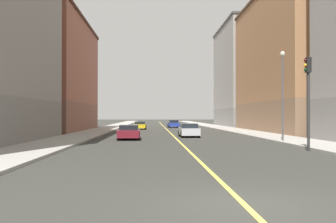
% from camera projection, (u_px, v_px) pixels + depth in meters
% --- Properties ---
extents(ground_plane, '(400.00, 400.00, 0.00)m').
position_uv_depth(ground_plane, '(244.00, 204.00, 8.99)').
color(ground_plane, '#31312C').
rests_on(ground_plane, ground).
extents(sidewalk_left, '(3.91, 168.00, 0.15)m').
position_uv_depth(sidewalk_left, '(228.00, 129.00, 58.33)').
color(sidewalk_left, '#9E9B93').
rests_on(sidewalk_left, ground).
extents(sidewalk_right, '(3.91, 168.00, 0.15)m').
position_uv_depth(sidewalk_right, '(105.00, 129.00, 57.56)').
color(sidewalk_right, '#9E9B93').
rests_on(sidewalk_right, ground).
extents(lane_center_stripe, '(0.16, 154.00, 0.01)m').
position_uv_depth(lane_center_stripe, '(167.00, 129.00, 57.95)').
color(lane_center_stripe, '#E5D14C').
rests_on(lane_center_stripe, ground).
extents(building_left_mid, '(8.75, 26.03, 18.02)m').
position_uv_depth(building_left_mid, '(290.00, 62.00, 49.07)').
color(building_left_mid, '#8F6B4F').
rests_on(building_left_mid, ground).
extents(building_left_far, '(8.75, 20.77, 19.72)m').
position_uv_depth(building_left_far, '(244.00, 76.00, 73.95)').
color(building_left_far, gray).
rests_on(building_left_far, ground).
extents(building_right_midblock, '(8.75, 23.52, 15.29)m').
position_uv_depth(building_right_midblock, '(55.00, 75.00, 52.00)').
color(building_right_midblock, brown).
rests_on(building_right_midblock, ground).
extents(traffic_light_left_near, '(0.40, 0.32, 5.57)m').
position_uv_depth(traffic_light_left_near, '(308.00, 90.00, 22.50)').
color(traffic_light_left_near, '#2D2D2D').
rests_on(traffic_light_left_near, ground).
extents(street_lamp_left_near, '(0.36, 0.36, 7.04)m').
position_uv_depth(street_lamp_left_near, '(283.00, 86.00, 29.84)').
color(street_lamp_left_near, '#4C4C51').
rests_on(street_lamp_left_near, ground).
extents(car_yellow, '(1.86, 4.26, 1.21)m').
position_uv_depth(car_yellow, '(140.00, 125.00, 58.56)').
color(car_yellow, gold).
rests_on(car_yellow, ground).
extents(car_blue, '(2.00, 4.58, 1.33)m').
position_uv_depth(car_blue, '(173.00, 124.00, 67.01)').
color(car_blue, '#23389E').
rests_on(car_blue, ground).
extents(car_maroon, '(2.04, 4.58, 1.28)m').
position_uv_depth(car_maroon, '(129.00, 132.00, 33.71)').
color(car_maroon, maroon).
rests_on(car_maroon, ground).
extents(car_silver, '(1.90, 3.94, 1.33)m').
position_uv_depth(car_silver, '(189.00, 130.00, 37.36)').
color(car_silver, silver).
rests_on(car_silver, ground).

